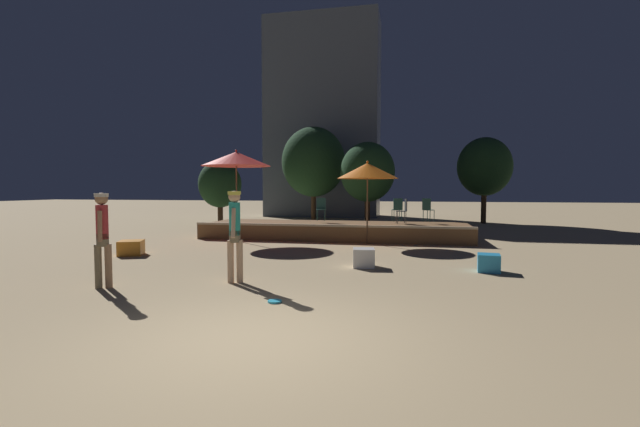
% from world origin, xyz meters
% --- Properties ---
extents(ground_plane, '(120.00, 120.00, 0.00)m').
position_xyz_m(ground_plane, '(0.00, 0.00, 0.00)').
color(ground_plane, tan).
extents(wooden_deck, '(10.11, 3.15, 0.64)m').
position_xyz_m(wooden_deck, '(-0.89, 11.38, 0.28)').
color(wooden_deck, brown).
rests_on(wooden_deck, ground).
extents(patio_umbrella_0, '(2.11, 2.11, 2.88)m').
position_xyz_m(patio_umbrella_0, '(0.49, 9.82, 2.53)').
color(patio_umbrella_0, brown).
rests_on(patio_umbrella_0, ground).
extents(patio_umbrella_1, '(2.48, 2.48, 3.31)m').
position_xyz_m(patio_umbrella_1, '(-4.20, 9.49, 2.98)').
color(patio_umbrella_1, brown).
rests_on(patio_umbrella_1, ground).
extents(cube_seat_0, '(0.54, 0.54, 0.41)m').
position_xyz_m(cube_seat_0, '(3.72, 5.31, 0.20)').
color(cube_seat_0, '#2D9EDB').
rests_on(cube_seat_0, ground).
extents(cube_seat_1, '(0.58, 0.58, 0.45)m').
position_xyz_m(cube_seat_1, '(0.85, 5.33, 0.23)').
color(cube_seat_1, white).
rests_on(cube_seat_1, ground).
extents(cube_seat_2, '(0.83, 0.83, 0.42)m').
position_xyz_m(cube_seat_2, '(-5.91, 5.84, 0.21)').
color(cube_seat_2, orange).
rests_on(cube_seat_2, ground).
extents(person_1, '(0.30, 0.50, 1.83)m').
position_xyz_m(person_1, '(-3.81, 2.08, 1.06)').
color(person_1, '#72664C').
rests_on(person_1, ground).
extents(person_2, '(0.31, 0.58, 1.87)m').
position_xyz_m(person_2, '(-1.52, 3.04, 1.08)').
color(person_2, tan).
rests_on(person_2, ground).
extents(bistro_chair_0, '(0.43, 0.43, 0.90)m').
position_xyz_m(bistro_chair_0, '(1.47, 11.85, 1.18)').
color(bistro_chair_0, '#1E4C47').
rests_on(bistro_chair_0, wooden_deck).
extents(bistro_chair_1, '(0.41, 0.41, 0.90)m').
position_xyz_m(bistro_chair_1, '(1.72, 10.93, 1.18)').
color(bistro_chair_1, '#2D3338').
rests_on(bistro_chair_1, wooden_deck).
extents(bistro_chair_2, '(0.41, 0.41, 0.90)m').
position_xyz_m(bistro_chair_2, '(-1.54, 11.75, 1.18)').
color(bistro_chair_2, '#1E4C47').
rests_on(bistro_chair_2, wooden_deck).
extents(bistro_chair_3, '(0.47, 0.47, 0.90)m').
position_xyz_m(bistro_chair_3, '(2.61, 11.95, 1.18)').
color(bistro_chair_3, '#1E4C47').
rests_on(bistro_chair_3, wooden_deck).
extents(frisbee_disc, '(0.24, 0.24, 0.03)m').
position_xyz_m(frisbee_disc, '(-0.28, 1.78, 0.02)').
color(frisbee_disc, '#33B2D8').
rests_on(frisbee_disc, ground).
extents(background_tree_0, '(3.75, 3.75, 5.56)m').
position_xyz_m(background_tree_0, '(-3.67, 19.79, 3.49)').
color(background_tree_0, '#3D2B1C').
rests_on(background_tree_0, ground).
extents(background_tree_1, '(2.27, 2.27, 3.41)m').
position_xyz_m(background_tree_1, '(-8.00, 16.29, 2.15)').
color(background_tree_1, '#3D2B1C').
rests_on(background_tree_1, ground).
extents(background_tree_2, '(2.83, 2.83, 4.34)m').
position_xyz_m(background_tree_2, '(-0.23, 17.35, 2.77)').
color(background_tree_2, '#3D2B1C').
rests_on(background_tree_2, ground).
extents(background_tree_3, '(2.91, 2.91, 4.73)m').
position_xyz_m(background_tree_3, '(5.94, 19.90, 3.11)').
color(background_tree_3, '#3D2B1C').
rests_on(background_tree_3, ground).
extents(distant_building, '(7.73, 3.28, 13.54)m').
position_xyz_m(distant_building, '(-4.02, 24.38, 6.77)').
color(distant_building, '#4C5666').
rests_on(distant_building, ground).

